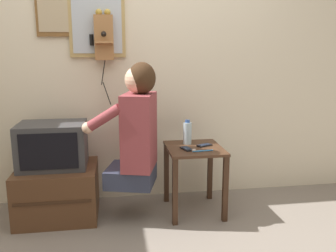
# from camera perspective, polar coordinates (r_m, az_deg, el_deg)

# --- Properties ---
(wall_back) EXTENTS (6.80, 0.05, 2.55)m
(wall_back) POSITION_cam_1_polar(r_m,az_deg,el_deg) (3.15, -5.76, 11.09)
(wall_back) COLOR beige
(wall_back) RESTS_ON ground_plane
(side_table) EXTENTS (0.45, 0.50, 0.55)m
(side_table) POSITION_cam_1_polar(r_m,az_deg,el_deg) (2.94, 4.23, -5.72)
(side_table) COLOR #422819
(side_table) RESTS_ON ground_plane
(person) EXTENTS (0.58, 0.50, 0.95)m
(person) POSITION_cam_1_polar(r_m,az_deg,el_deg) (2.73, -5.14, -0.40)
(person) COLOR #2D3347
(person) RESTS_ON ground_plane
(tv_stand) EXTENTS (0.62, 0.54, 0.41)m
(tv_stand) POSITION_cam_1_polar(r_m,az_deg,el_deg) (3.04, -17.20, -10.02)
(tv_stand) COLOR #51331E
(tv_stand) RESTS_ON ground_plane
(television) EXTENTS (0.52, 0.38, 0.35)m
(television) POSITION_cam_1_polar(r_m,az_deg,el_deg) (2.95, -17.99, -2.95)
(television) COLOR #38383A
(television) RESTS_ON tv_stand
(wall_phone_antique) EXTENTS (0.20, 0.18, 0.78)m
(wall_phone_antique) POSITION_cam_1_polar(r_m,az_deg,el_deg) (3.07, -10.26, 13.89)
(wall_phone_antique) COLOR #9E6B3D
(framed_picture) EXTENTS (0.29, 0.03, 0.51)m
(framed_picture) POSITION_cam_1_polar(r_m,az_deg,el_deg) (3.16, -17.90, 18.14)
(framed_picture) COLOR brown
(wall_mirror) EXTENTS (0.46, 0.03, 0.64)m
(wall_mirror) POSITION_cam_1_polar(r_m,az_deg,el_deg) (3.12, -11.34, 16.69)
(wall_mirror) COLOR tan
(cell_phone_held) EXTENTS (0.09, 0.14, 0.01)m
(cell_phone_held) POSITION_cam_1_polar(r_m,az_deg,el_deg) (2.82, 3.01, -3.66)
(cell_phone_held) COLOR black
(cell_phone_held) RESTS_ON side_table
(cell_phone_spare) EXTENTS (0.14, 0.11, 0.01)m
(cell_phone_spare) POSITION_cam_1_polar(r_m,az_deg,el_deg) (2.94, 5.86, -3.07)
(cell_phone_spare) COLOR black
(cell_phone_spare) RESTS_ON side_table
(water_bottle) EXTENTS (0.07, 0.07, 0.21)m
(water_bottle) POSITION_cam_1_polar(r_m,az_deg,el_deg) (2.98, 3.11, -1.10)
(water_bottle) COLOR silver
(water_bottle) RESTS_ON side_table
(toothbrush) EXTENTS (0.17, 0.03, 0.02)m
(toothbrush) POSITION_cam_1_polar(r_m,az_deg,el_deg) (2.77, 5.32, -3.97)
(toothbrush) COLOR #338CD8
(toothbrush) RESTS_ON side_table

